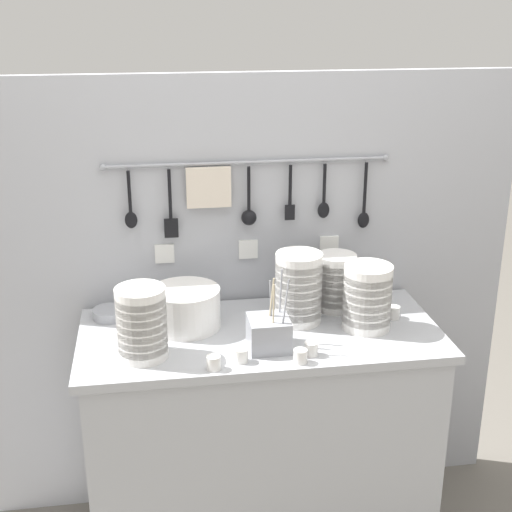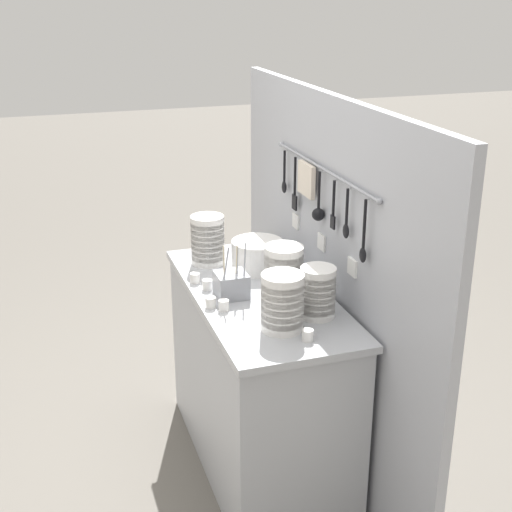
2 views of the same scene
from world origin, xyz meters
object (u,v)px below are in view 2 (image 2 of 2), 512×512
at_px(bowl_stack_short_front, 318,292).
at_px(cup_back_left, 308,335).
at_px(bowl_stack_wide_centre, 282,302).
at_px(cup_centre, 224,305).
at_px(bowl_stack_back_corner, 208,240).
at_px(cutlery_caddy, 231,284).
at_px(cup_beside_plates, 207,285).
at_px(cup_back_right, 195,278).
at_px(bowl_stack_tall_left, 284,275).
at_px(plate_stack, 257,255).
at_px(steel_mixing_bowl, 262,245).
at_px(cup_mid_row, 211,302).

xyz_separation_m(bowl_stack_short_front, cup_back_left, (0.18, -0.11, -0.08)).
bearing_deg(bowl_stack_wide_centre, cup_centre, -143.97).
height_order(bowl_stack_back_corner, cutlery_caddy, cutlery_caddy).
xyz_separation_m(cutlery_caddy, cup_beside_plates, (-0.10, -0.08, -0.03)).
height_order(cutlery_caddy, cup_back_right, cutlery_caddy).
height_order(cutlery_caddy, cup_centre, cutlery_caddy).
bearing_deg(bowl_stack_back_corner, bowl_stack_tall_left, 18.66).
height_order(plate_stack, steel_mixing_bowl, plate_stack).
distance_m(bowl_stack_wide_centre, bowl_stack_back_corner, 0.76).
distance_m(plate_stack, cup_back_left, 0.74).
xyz_separation_m(bowl_stack_short_front, cup_centre, (-0.17, -0.34, -0.08)).
bearing_deg(bowl_stack_short_front, cup_centre, -116.25).
bearing_deg(cup_mid_row, cup_back_right, 180.00).
bearing_deg(cup_centre, bowl_stack_wide_centre, 36.03).
relative_size(bowl_stack_short_front, plate_stack, 0.87).
bearing_deg(cup_back_right, steel_mixing_bowl, 127.76).
bearing_deg(cup_beside_plates, cup_back_left, 22.23).
xyz_separation_m(bowl_stack_back_corner, cup_back_right, (0.21, -0.12, -0.10)).
bearing_deg(bowl_stack_wide_centre, cup_back_left, 25.64).
bearing_deg(bowl_stack_wide_centre, cutlery_caddy, -164.49).
bearing_deg(bowl_stack_back_corner, plate_stack, 53.40).
bearing_deg(cutlery_caddy, bowl_stack_back_corner, 179.54).
xyz_separation_m(bowl_stack_wide_centre, cup_back_left, (0.12, 0.06, -0.09)).
bearing_deg(cutlery_caddy, cup_beside_plates, -141.90).
xyz_separation_m(bowl_stack_tall_left, bowl_stack_wide_centre, (0.22, -0.09, -0.01)).
bearing_deg(cup_back_right, plate_stack, 101.66).
xyz_separation_m(cutlery_caddy, cup_back_left, (0.48, 0.16, -0.03)).
distance_m(bowl_stack_tall_left, bowl_stack_back_corner, 0.57).
distance_m(cup_beside_plates, cup_back_left, 0.62).
bearing_deg(bowl_stack_wide_centre, bowl_stack_short_front, 110.14).
bearing_deg(cup_mid_row, bowl_stack_short_front, 61.07).
relative_size(bowl_stack_wide_centre, cup_centre, 5.11).
xyz_separation_m(cup_beside_plates, cup_back_left, (0.58, 0.24, 0.00)).
relative_size(bowl_stack_tall_left, plate_stack, 1.05).
bearing_deg(bowl_stack_short_front, cup_beside_plates, -138.32).
bearing_deg(bowl_stack_tall_left, plate_stack, 177.65).
xyz_separation_m(bowl_stack_tall_left, bowl_stack_short_front, (0.16, 0.09, -0.02)).
bearing_deg(bowl_stack_tall_left, cup_beside_plates, -131.85).
distance_m(bowl_stack_tall_left, cup_back_left, 0.36).
bearing_deg(bowl_stack_wide_centre, cup_mid_row, -142.49).
xyz_separation_m(bowl_stack_short_front, plate_stack, (-0.55, -0.07, -0.03)).
relative_size(cup_centre, cup_back_left, 1.00).
height_order(bowl_stack_short_front, steel_mixing_bowl, bowl_stack_short_front).
height_order(cup_mid_row, cup_centre, same).
bearing_deg(cup_beside_plates, bowl_stack_short_front, 41.68).
distance_m(bowl_stack_tall_left, bowl_stack_short_front, 0.18).
height_order(bowl_stack_wide_centre, cup_centre, bowl_stack_wide_centre).
bearing_deg(bowl_stack_tall_left, cup_mid_row, -100.52).
distance_m(bowl_stack_short_front, cutlery_caddy, 0.40).
bearing_deg(cup_beside_plates, cup_back_right, -159.63).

